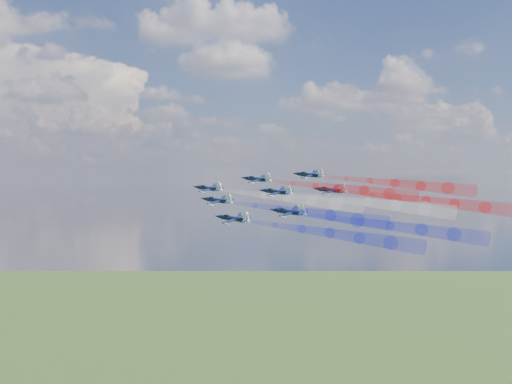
{
  "coord_description": "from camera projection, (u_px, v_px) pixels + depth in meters",
  "views": [
    {
      "loc": [
        -59.37,
        -150.33,
        143.04
      ],
      "look_at": [
        -24.31,
        11.84,
        139.95
      ],
      "focal_mm": 44.66,
      "sensor_mm": 36.0,
      "label": 1
    }
  ],
  "objects": [
    {
      "name": "trail_inner_left",
      "position": [
        304.0,
        212.0,
        147.94
      ],
      "size": [
        31.66,
        32.1,
        7.96
      ],
      "primitive_type": null,
      "rotation": [
        0.09,
        -0.28,
        0.76
      ],
      "color": "#1A23E0"
    },
    {
      "name": "trail_outer_right",
      "position": [
        395.0,
        183.0,
        164.3
      ],
      "size": [
        31.66,
        32.1,
        7.96
      ],
      "primitive_type": null,
      "rotation": [
        0.09,
        -0.28,
        0.76
      ],
      "color": "red"
    },
    {
      "name": "trail_outer_left",
      "position": [
        330.0,
        233.0,
        134.8
      ],
      "size": [
        31.66,
        32.1,
        7.96
      ],
      "primitive_type": null,
      "rotation": [
        0.09,
        -0.28,
        0.76
      ],
      "color": "#1A23E0"
    },
    {
      "name": "jet_inner_right",
      "position": [
        257.0,
        179.0,
        176.39
      ],
      "size": [
        13.46,
        13.51,
        5.88
      ],
      "primitive_type": null,
      "rotation": [
        0.09,
        -0.28,
        0.76
      ],
      "color": "black"
    },
    {
      "name": "jet_rear_left",
      "position": [
        289.0,
        212.0,
        149.66
      ],
      "size": [
        13.46,
        13.51,
        5.88
      ],
      "primitive_type": null,
      "rotation": [
        0.09,
        -0.28,
        0.76
      ],
      "color": "black"
    },
    {
      "name": "trail_rear_left",
      "position": [
        390.0,
        226.0,
        136.12
      ],
      "size": [
        31.66,
        32.1,
        7.96
      ],
      "primitive_type": null,
      "rotation": [
        0.09,
        -0.28,
        0.76
      ],
      "color": "#1A23E0"
    },
    {
      "name": "jet_rear_right",
      "position": [
        331.0,
        190.0,
        164.56
      ],
      "size": [
        13.46,
        13.51,
        5.88
      ],
      "primitive_type": null,
      "rotation": [
        0.09,
        -0.28,
        0.76
      ],
      "color": "black"
    },
    {
      "name": "jet_center_third",
      "position": [
        277.0,
        192.0,
        162.85
      ],
      "size": [
        13.46,
        13.51,
        5.88
      ],
      "primitive_type": null,
      "rotation": [
        0.09,
        -0.28,
        0.76
      ],
      "color": "black"
    },
    {
      "name": "jet_inner_left",
      "position": [
        217.0,
        200.0,
        161.48
      ],
      "size": [
        13.46,
        13.51,
        5.88
      ],
      "primitive_type": null,
      "rotation": [
        0.09,
        -0.28,
        0.76
      ],
      "color": "black"
    },
    {
      "name": "trail_lead",
      "position": [
        287.0,
        198.0,
        161.37
      ],
      "size": [
        31.66,
        32.1,
        7.96
      ],
      "primitive_type": null,
      "rotation": [
        0.09,
        -0.28,
        0.76
      ],
      "color": "white"
    },
    {
      "name": "jet_outer_left",
      "position": [
        233.0,
        219.0,
        148.34
      ],
      "size": [
        13.46,
        13.51,
        5.88
      ],
      "primitive_type": null,
      "rotation": [
        0.09,
        -0.28,
        0.76
      ],
      "color": "black"
    },
    {
      "name": "trail_center_third",
      "position": [
        368.0,
        203.0,
        149.31
      ],
      "size": [
        31.66,
        32.1,
        7.96
      ],
      "primitive_type": null,
      "rotation": [
        0.09,
        -0.28,
        0.76
      ],
      "color": "white"
    },
    {
      "name": "jet_lead",
      "position": [
        208.0,
        188.0,
        174.9
      ],
      "size": [
        13.46,
        13.51,
        5.88
      ],
      "primitive_type": null,
      "rotation": [
        0.09,
        -0.28,
        0.76
      ],
      "color": "black"
    },
    {
      "name": "trail_inner_right",
      "position": [
        339.0,
        188.0,
        162.85
      ],
      "size": [
        31.66,
        32.1,
        7.96
      ],
      "primitive_type": null,
      "rotation": [
        0.09,
        -0.28,
        0.76
      ],
      "color": "red"
    },
    {
      "name": "trail_rear_right",
      "position": [
        426.0,
        201.0,
        151.03
      ],
      "size": [
        31.66,
        32.1,
        7.96
      ],
      "primitive_type": null,
      "rotation": [
        0.09,
        -0.28,
        0.76
      ],
      "color": "red"
    },
    {
      "name": "jet_outer_right",
      "position": [
        309.0,
        175.0,
        177.83
      ],
      "size": [
        13.46,
        13.51,
        5.88
      ],
      "primitive_type": null,
      "rotation": [
        0.09,
        -0.28,
        0.76
      ],
      "color": "black"
    }
  ]
}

